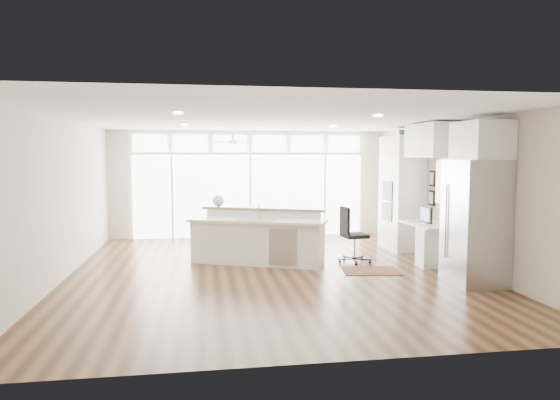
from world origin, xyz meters
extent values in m
cube|color=#3B2312|center=(0.00, 0.00, -0.01)|extent=(7.00, 8.00, 0.02)
cube|color=white|center=(0.00, 0.00, 2.70)|extent=(7.00, 8.00, 0.02)
cube|color=beige|center=(0.00, 4.00, 1.35)|extent=(7.00, 0.04, 2.70)
cube|color=beige|center=(0.00, -4.00, 1.35)|extent=(7.00, 0.04, 2.70)
cube|color=beige|center=(-3.50, 0.00, 1.35)|extent=(0.04, 8.00, 2.70)
cube|color=beige|center=(3.50, 0.00, 1.35)|extent=(0.04, 8.00, 2.70)
cube|color=white|center=(0.00, 3.94, 1.05)|extent=(5.80, 0.06, 2.08)
cube|color=white|center=(0.00, 3.94, 2.38)|extent=(5.90, 0.06, 0.40)
cube|color=white|center=(3.46, 0.30, 1.55)|extent=(0.04, 0.85, 0.85)
cube|color=white|center=(-0.50, 2.80, 2.48)|extent=(1.16, 1.16, 0.32)
cube|color=white|center=(0.00, 0.20, 2.68)|extent=(3.40, 3.00, 0.02)
cube|color=white|center=(3.17, 1.80, 1.25)|extent=(0.64, 1.20, 2.50)
cube|color=white|center=(3.13, 0.30, 0.38)|extent=(0.72, 1.30, 0.76)
cube|color=white|center=(3.17, 0.30, 2.35)|extent=(0.64, 1.30, 0.64)
cube|color=#ADADB1|center=(3.11, -1.35, 1.00)|extent=(0.76, 0.90, 2.00)
cube|color=white|center=(3.17, -1.35, 2.30)|extent=(0.64, 0.90, 0.60)
cube|color=black|center=(3.46, 0.92, 1.40)|extent=(0.06, 0.22, 0.80)
cube|color=white|center=(-0.16, 0.73, 0.52)|extent=(2.79, 1.92, 1.04)
cube|color=#391D12|center=(1.78, -0.24, 0.01)|extent=(1.09, 0.86, 0.01)
cube|color=black|center=(1.70, 0.51, 0.54)|extent=(0.62, 0.58, 1.08)
sphere|color=silver|center=(-0.88, 1.47, 1.16)|extent=(0.29, 0.29, 0.24)
cube|color=black|center=(3.05, 0.30, 0.94)|extent=(0.09, 0.43, 0.36)
cube|color=silver|center=(2.88, 0.30, 0.77)|extent=(0.12, 0.30, 0.01)
imported|color=#305625|center=(3.17, 1.80, 2.62)|extent=(0.29, 0.32, 0.24)
camera|label=1|loc=(-1.18, -8.68, 2.05)|focal=32.00mm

